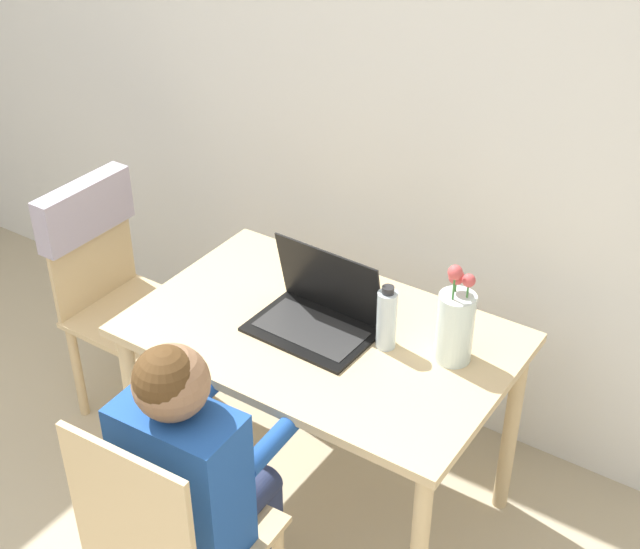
{
  "coord_description": "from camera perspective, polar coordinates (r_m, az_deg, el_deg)",
  "views": [
    {
      "loc": [
        1.45,
        -0.25,
        2.32
      ],
      "look_at": [
        0.23,
        1.59,
        0.89
      ],
      "focal_mm": 50.0,
      "sensor_mm": 36.0,
      "label": 1
    }
  ],
  "objects": [
    {
      "name": "chair_occupied",
      "position": [
        2.46,
        -9.5,
        -16.84
      ],
      "size": [
        0.42,
        0.42,
        0.9
      ],
      "rotation": [
        0.0,
        0.0,
        3.19
      ],
      "color": "#D6B784",
      "rests_on": "ground_plane"
    },
    {
      "name": "water_bottle",
      "position": [
        2.59,
        4.29,
        -2.84
      ],
      "size": [
        0.06,
        0.06,
        0.21
      ],
      "color": "silver",
      "rests_on": "dining_table"
    },
    {
      "name": "person_seated",
      "position": [
        2.36,
        -8.17,
        -11.81
      ],
      "size": [
        0.35,
        0.43,
        1.07
      ],
      "rotation": [
        0.0,
        0.0,
        3.19
      ],
      "color": "#1E4C9E",
      "rests_on": "ground_plane"
    },
    {
      "name": "dining_table",
      "position": [
        2.75,
        0.11,
        -5.16
      ],
      "size": [
        1.15,
        0.73,
        0.71
      ],
      "color": "#D6B784",
      "rests_on": "ground_plane"
    },
    {
      "name": "chair_spare",
      "position": [
        3.3,
        -13.55,
        0.65
      ],
      "size": [
        0.43,
        0.4,
        0.91
      ],
      "rotation": [
        0.0,
        0.0,
        1.56
      ],
      "color": "#D6B784",
      "rests_on": "ground_plane"
    },
    {
      "name": "laptop",
      "position": [
        2.69,
        -0.09,
        -2.29
      ],
      "size": [
        0.38,
        0.26,
        0.25
      ],
      "rotation": [
        0.0,
        0.0,
        -0.03
      ],
      "color": "black",
      "rests_on": "dining_table"
    },
    {
      "name": "wall_back",
      "position": [
        3.06,
        3.11,
        12.36
      ],
      "size": [
        6.4,
        0.05,
        2.5
      ],
      "color": "white",
      "rests_on": "ground_plane"
    },
    {
      "name": "flower_vase",
      "position": [
        2.55,
        8.65,
        -3.12
      ],
      "size": [
        0.11,
        0.11,
        0.33
      ],
      "color": "silver",
      "rests_on": "dining_table"
    }
  ]
}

